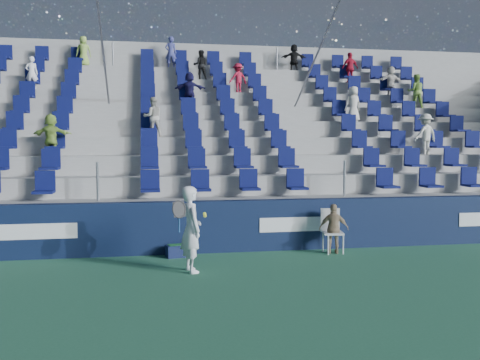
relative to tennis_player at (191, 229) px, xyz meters
name	(u,v)px	position (x,y,z in m)	size (l,w,h in m)	color
ground	(257,287)	(1.04, -1.32, -0.85)	(70.00, 70.00, 0.00)	#2E6C4B
sponsor_wall	(229,226)	(1.04, 1.83, -0.25)	(24.00, 0.32, 1.20)	#0F1B39
grandstand	(205,155)	(1.04, 6.92, 1.28)	(24.00, 8.17, 6.63)	#A6A5A0
tennis_player	(191,229)	(0.00, 0.00, 0.00)	(0.69, 0.70, 1.70)	white
line_judge_chair	(332,227)	(3.37, 1.33, -0.27)	(0.51, 0.53, 1.01)	white
line_judge	(334,229)	(3.37, 1.18, -0.28)	(0.67, 0.28, 1.14)	tan
ball_bin	(178,250)	(-0.19, 1.43, -0.70)	(0.55, 0.41, 0.28)	#10183D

